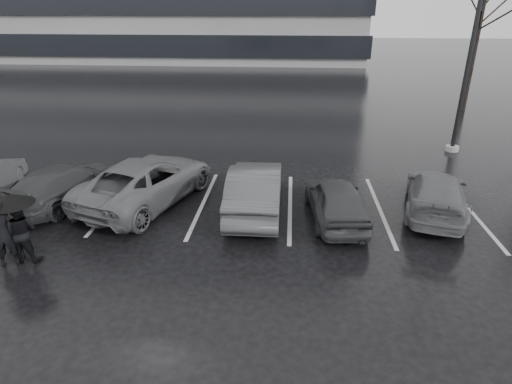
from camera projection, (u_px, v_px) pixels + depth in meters
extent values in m
plane|color=black|center=(267.00, 245.00, 11.36)|extent=(160.00, 160.00, 0.00)
cube|color=black|center=(121.00, 37.00, 56.02)|extent=(60.60, 25.60, 2.20)
cube|color=black|center=(117.00, 4.00, 54.41)|extent=(60.60, 25.60, 2.20)
imported|color=black|center=(336.00, 200.00, 12.52)|extent=(1.84, 3.76, 1.23)
imported|color=#2C2D2F|center=(255.00, 188.00, 13.05)|extent=(1.60, 4.43, 1.45)
imported|color=#464649|center=(147.00, 180.00, 13.64)|extent=(3.94, 5.69, 1.44)
imported|color=black|center=(67.00, 184.00, 13.67)|extent=(3.04, 4.61, 1.24)
imported|color=#464649|center=(436.00, 193.00, 13.00)|extent=(2.71, 4.48, 1.21)
imported|color=black|center=(2.00, 233.00, 10.18)|extent=(0.76, 0.65, 1.75)
imported|color=black|center=(21.00, 232.00, 10.40)|extent=(0.81, 0.65, 1.60)
cylinder|color=black|center=(18.00, 231.00, 10.46)|extent=(0.02, 0.02, 1.55)
cone|color=black|center=(10.00, 199.00, 10.11)|extent=(1.07, 1.07, 0.27)
sphere|color=black|center=(9.00, 194.00, 10.06)|extent=(0.05, 0.05, 0.05)
cylinder|color=#969699|center=(452.00, 148.00, 18.68)|extent=(0.56, 0.56, 0.22)
cylinder|color=black|center=(475.00, 28.00, 16.71)|extent=(0.18, 0.18, 10.04)
cube|color=#B2B2B4|center=(37.00, 197.00, 14.23)|extent=(0.12, 5.00, 0.00)
cube|color=#B2B2B4|center=(119.00, 200.00, 14.02)|extent=(0.12, 5.00, 0.00)
cube|color=#B2B2B4|center=(203.00, 203.00, 13.81)|extent=(0.12, 5.00, 0.00)
cube|color=#B2B2B4|center=(290.00, 206.00, 13.60)|extent=(0.12, 5.00, 0.00)
cube|color=#B2B2B4|center=(380.00, 209.00, 13.39)|extent=(0.12, 5.00, 0.00)
cube|color=#B2B2B4|center=(472.00, 212.00, 13.18)|extent=(0.12, 5.00, 0.00)
cylinder|color=black|center=(477.00, 36.00, 24.35)|extent=(0.26, 0.26, 8.50)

